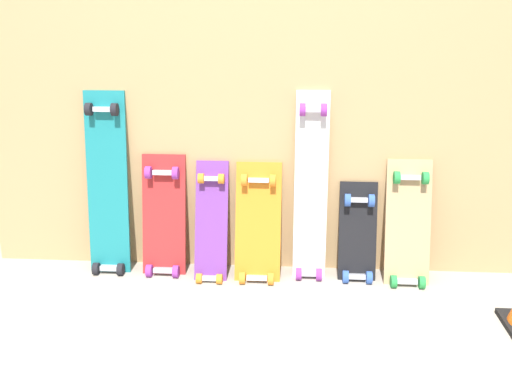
{
  "coord_description": "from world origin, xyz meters",
  "views": [
    {
      "loc": [
        0.18,
        -2.76,
        1.32
      ],
      "look_at": [
        0.0,
        -0.07,
        0.45
      ],
      "focal_mm": 40.9,
      "sensor_mm": 36.0,
      "label": 1
    }
  ],
  "objects_px": {
    "skateboard_black": "(358,238)",
    "skateboard_orange": "(258,229)",
    "skateboard_red": "(164,221)",
    "skateboard_natural": "(408,229)",
    "skateboard_teal": "(107,190)",
    "skateboard_purple": "(211,228)",
    "skateboard_white": "(311,193)"
  },
  "relations": [
    {
      "from": "skateboard_teal",
      "to": "skateboard_orange",
      "type": "distance_m",
      "value": 0.78
    },
    {
      "from": "skateboard_purple",
      "to": "skateboard_white",
      "type": "bearing_deg",
      "value": 5.21
    },
    {
      "from": "skateboard_teal",
      "to": "skateboard_purple",
      "type": "distance_m",
      "value": 0.56
    },
    {
      "from": "skateboard_purple",
      "to": "skateboard_orange",
      "type": "bearing_deg",
      "value": 1.18
    },
    {
      "from": "skateboard_white",
      "to": "skateboard_orange",
      "type": "bearing_deg",
      "value": -171.17
    },
    {
      "from": "skateboard_purple",
      "to": "skateboard_natural",
      "type": "bearing_deg",
      "value": 0.64
    },
    {
      "from": "skateboard_orange",
      "to": "skateboard_white",
      "type": "xyz_separation_m",
      "value": [
        0.26,
        0.04,
        0.18
      ]
    },
    {
      "from": "skateboard_white",
      "to": "skateboard_black",
      "type": "bearing_deg",
      "value": -4.55
    },
    {
      "from": "skateboard_red",
      "to": "skateboard_orange",
      "type": "relative_size",
      "value": 1.04
    },
    {
      "from": "skateboard_black",
      "to": "skateboard_white",
      "type": "bearing_deg",
      "value": 175.45
    },
    {
      "from": "skateboard_red",
      "to": "skateboard_purple",
      "type": "xyz_separation_m",
      "value": [
        0.25,
        -0.03,
        -0.02
      ]
    },
    {
      "from": "skateboard_red",
      "to": "skateboard_black",
      "type": "distance_m",
      "value": 0.98
    },
    {
      "from": "skateboard_white",
      "to": "skateboard_natural",
      "type": "xyz_separation_m",
      "value": [
        0.48,
        -0.03,
        -0.17
      ]
    },
    {
      "from": "skateboard_teal",
      "to": "skateboard_purple",
      "type": "relative_size",
      "value": 1.51
    },
    {
      "from": "skateboard_natural",
      "to": "skateboard_teal",
      "type": "bearing_deg",
      "value": 178.89
    },
    {
      "from": "skateboard_teal",
      "to": "skateboard_red",
      "type": "relative_size",
      "value": 1.47
    },
    {
      "from": "skateboard_orange",
      "to": "skateboard_natural",
      "type": "distance_m",
      "value": 0.74
    },
    {
      "from": "skateboard_black",
      "to": "skateboard_orange",
      "type": "bearing_deg",
      "value": -177.57
    },
    {
      "from": "skateboard_natural",
      "to": "skateboard_white",
      "type": "bearing_deg",
      "value": 175.94
    },
    {
      "from": "skateboard_natural",
      "to": "skateboard_purple",
      "type": "bearing_deg",
      "value": -179.36
    },
    {
      "from": "skateboard_teal",
      "to": "skateboard_white",
      "type": "xyz_separation_m",
      "value": [
        1.02,
        0.0,
        0.01
      ]
    },
    {
      "from": "skateboard_black",
      "to": "skateboard_natural",
      "type": "relative_size",
      "value": 0.82
    },
    {
      "from": "skateboard_purple",
      "to": "skateboard_orange",
      "type": "xyz_separation_m",
      "value": [
        0.23,
        0.0,
        0.0
      ]
    },
    {
      "from": "skateboard_red",
      "to": "skateboard_black",
      "type": "bearing_deg",
      "value": -0.36
    },
    {
      "from": "skateboard_red",
      "to": "skateboard_orange",
      "type": "distance_m",
      "value": 0.48
    },
    {
      "from": "skateboard_purple",
      "to": "skateboard_black",
      "type": "relative_size",
      "value": 1.19
    },
    {
      "from": "skateboard_teal",
      "to": "skateboard_purple",
      "type": "bearing_deg",
      "value": -4.34
    },
    {
      "from": "skateboard_red",
      "to": "skateboard_natural",
      "type": "xyz_separation_m",
      "value": [
        1.22,
        -0.02,
        -0.0
      ]
    },
    {
      "from": "skateboard_black",
      "to": "skateboard_natural",
      "type": "bearing_deg",
      "value": -3.58
    },
    {
      "from": "skateboard_red",
      "to": "skateboard_black",
      "type": "height_order",
      "value": "skateboard_red"
    },
    {
      "from": "skateboard_purple",
      "to": "skateboard_natural",
      "type": "relative_size",
      "value": 0.97
    },
    {
      "from": "skateboard_teal",
      "to": "skateboard_red",
      "type": "bearing_deg",
      "value": -1.64
    }
  ]
}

